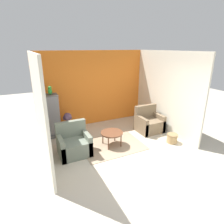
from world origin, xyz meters
name	(u,v)px	position (x,y,z in m)	size (l,w,h in m)	color
ground_plane	(140,167)	(0.00, 0.00, 0.00)	(20.00, 20.00, 0.00)	beige
wall_back_accent	(93,89)	(0.00, 3.31, 1.38)	(4.21, 0.06, 2.77)	orange
wall_left	(39,108)	(-2.08, 1.64, 1.38)	(0.06, 3.28, 2.77)	silver
wall_right	(166,92)	(2.08, 1.64, 1.38)	(0.06, 3.28, 2.77)	silver
area_rug	(112,145)	(-0.16, 1.33, 0.01)	(1.86, 1.42, 0.01)	gray
coffee_table	(112,133)	(-0.16, 1.33, 0.40)	(0.67, 0.67, 0.44)	brown
armchair_left	(74,144)	(-1.32, 1.35, 0.30)	(0.85, 0.73, 0.90)	slate
armchair_right	(149,123)	(1.50, 1.70, 0.30)	(0.85, 0.73, 0.90)	#7A664C
birdcage	(53,116)	(-1.62, 2.80, 0.70)	(0.49, 0.49, 1.44)	#555559
parrot	(50,91)	(-1.62, 2.81, 1.57)	(0.13, 0.24, 0.29)	green
potted_plant	(68,120)	(-1.12, 2.94, 0.43)	(0.31, 0.28, 0.69)	beige
wicker_basket	(172,138)	(1.64, 0.67, 0.15)	(0.34, 0.34, 0.28)	tan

